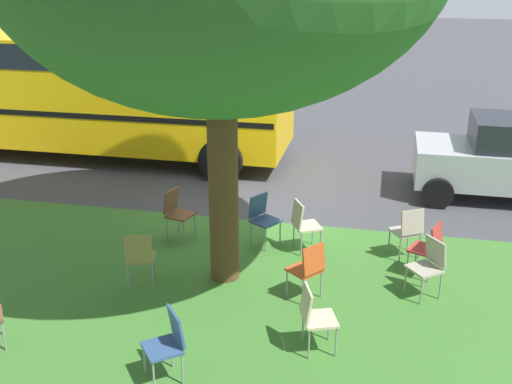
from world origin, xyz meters
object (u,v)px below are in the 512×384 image
object	(u,v)px
chair_0	(303,222)
chair_3	(140,255)
chair_8	(429,246)
chair_10	(263,216)
chair_7	(429,263)
chair_6	(408,229)
chair_5	(308,267)
school_bus	(72,82)
chair_1	(314,314)
chair_9	(168,341)
chair_2	(177,210)

from	to	relation	value
chair_0	chair_3	distance (m)	2.76
chair_8	chair_10	distance (m)	2.76
chair_7	chair_6	bearing A→B (deg)	-76.83
chair_5	chair_6	distance (m)	2.14
chair_7	school_bus	bearing A→B (deg)	-32.93
chair_5	chair_0	bearing A→B (deg)	-79.63
chair_3	chair_6	world-z (taller)	same
chair_1	chair_6	distance (m)	3.05
chair_10	chair_8	bearing A→B (deg)	167.46
chair_3	chair_10	bearing A→B (deg)	-129.31
chair_0	chair_9	size ratio (longest dim) A/B	1.00
chair_9	chair_3	bearing A→B (deg)	-59.88
chair_6	chair_7	world-z (taller)	same
chair_1	chair_5	bearing A→B (deg)	-79.06
chair_6	chair_8	size ratio (longest dim) A/B	1.00
chair_0	school_bus	distance (m)	7.61
chair_1	chair_5	distance (m)	1.23
chair_3	chair_5	size ratio (longest dim) A/B	1.00
chair_3	chair_8	world-z (taller)	same
chair_6	school_bus	bearing A→B (deg)	-27.69
chair_5	chair_6	size ratio (longest dim) A/B	1.00
chair_2	chair_8	distance (m)	4.22
chair_3	chair_10	size ratio (longest dim) A/B	1.00
chair_1	chair_7	world-z (taller)	same
chair_3	chair_9	size ratio (longest dim) A/B	1.00
chair_3	chair_2	bearing A→B (deg)	-89.37
chair_5	chair_6	world-z (taller)	same
chair_8	chair_10	world-z (taller)	same
chair_3	chair_5	bearing A→B (deg)	-176.33
chair_8	chair_10	size ratio (longest dim) A/B	1.00
chair_3	chair_9	world-z (taller)	same
chair_9	chair_10	size ratio (longest dim) A/B	1.00
chair_9	chair_10	bearing A→B (deg)	-95.31
chair_3	chair_6	distance (m)	4.26
chair_2	chair_10	world-z (taller)	same
chair_0	chair_10	xyz separation A→B (m)	(0.71, -0.13, 0.00)
chair_2	chair_6	size ratio (longest dim) A/B	1.00
chair_2	chair_10	bearing A→B (deg)	-177.23
chair_8	chair_9	size ratio (longest dim) A/B	1.00
chair_2	chair_8	world-z (taller)	same
chair_1	chair_2	world-z (taller)	same
chair_1	chair_8	world-z (taller)	same
chair_7	chair_0	bearing A→B (deg)	-28.23
chair_3	chair_8	bearing A→B (deg)	-163.88
chair_8	chair_7	bearing A→B (deg)	87.09
chair_7	chair_9	world-z (taller)	same
chair_7	chair_10	size ratio (longest dim) A/B	1.00
chair_5	chair_10	distance (m)	1.92
chair_0	chair_9	bearing A→B (deg)	73.66
chair_2	school_bus	distance (m)	5.91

